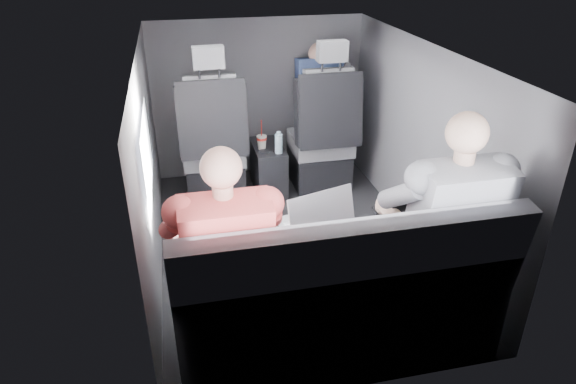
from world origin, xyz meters
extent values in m
plane|color=black|center=(0.00, 0.00, 0.00)|extent=(2.60, 2.60, 0.00)
plane|color=#B2B2AD|center=(0.00, 0.00, 1.35)|extent=(2.60, 2.60, 0.00)
cube|color=#56565B|center=(-0.90, 0.00, 0.68)|extent=(0.02, 2.60, 1.35)
cube|color=#56565B|center=(0.90, 0.00, 0.68)|extent=(0.02, 2.60, 1.35)
cube|color=#56565B|center=(0.00, 1.30, 0.68)|extent=(1.80, 0.02, 1.35)
cube|color=#56565B|center=(0.00, -1.30, 0.68)|extent=(1.80, 0.02, 1.35)
cube|color=white|center=(-0.88, -0.30, 0.90)|extent=(0.02, 0.75, 0.42)
cube|color=black|center=(0.45, 0.67, 0.80)|extent=(0.35, 0.11, 0.59)
cube|color=black|center=(-0.45, 0.92, 0.15)|extent=(0.46, 0.48, 0.30)
cube|color=slate|center=(-0.45, 0.90, 0.38)|extent=(0.48, 0.46, 0.14)
cube|color=slate|center=(-0.45, 0.70, 0.75)|extent=(0.38, 0.18, 0.61)
cube|color=black|center=(-0.67, 0.70, 0.72)|extent=(0.08, 0.21, 0.53)
cube|color=black|center=(-0.23, 0.70, 0.72)|extent=(0.08, 0.21, 0.53)
cube|color=black|center=(-0.45, 0.64, 0.74)|extent=(0.50, 0.11, 0.58)
cube|color=slate|center=(-0.45, 0.66, 1.19)|extent=(0.22, 0.10, 0.15)
cube|color=black|center=(0.45, 0.92, 0.15)|extent=(0.46, 0.48, 0.30)
cube|color=slate|center=(0.45, 0.90, 0.38)|extent=(0.48, 0.46, 0.14)
cube|color=slate|center=(0.45, 0.70, 0.75)|extent=(0.38, 0.18, 0.61)
cube|color=black|center=(0.23, 0.70, 0.72)|extent=(0.08, 0.21, 0.53)
cube|color=black|center=(0.67, 0.70, 0.72)|extent=(0.08, 0.21, 0.53)
cube|color=black|center=(0.45, 0.64, 0.74)|extent=(0.50, 0.11, 0.58)
cube|color=slate|center=(0.45, 0.66, 1.19)|extent=(0.22, 0.10, 0.15)
cube|color=black|center=(0.00, 0.88, 0.20)|extent=(0.24, 0.48, 0.40)
cylinder|color=black|center=(-0.05, 0.76, 0.41)|extent=(0.09, 0.09, 0.01)
cylinder|color=black|center=(0.06, 0.76, 0.41)|extent=(0.09, 0.09, 0.01)
cube|color=slate|center=(0.00, -1.02, 0.23)|extent=(1.60, 0.50, 0.45)
cube|color=slate|center=(0.00, -1.25, 0.68)|extent=(1.60, 0.17, 0.47)
cylinder|color=red|center=(-0.06, 0.83, 0.49)|extent=(0.08, 0.08, 0.02)
cylinder|color=white|center=(-0.06, 0.83, 0.51)|extent=(0.08, 0.08, 0.01)
cylinder|color=red|center=(-0.06, 0.83, 0.58)|extent=(0.01, 0.01, 0.13)
cylinder|color=#98B4CE|center=(0.06, 0.72, 0.48)|extent=(0.06, 0.06, 0.15)
cylinder|color=#98B4CE|center=(0.06, 0.72, 0.56)|extent=(0.04, 0.04, 0.02)
cube|color=silver|center=(-0.59, -0.72, 0.59)|extent=(0.31, 0.23, 0.02)
cube|color=silver|center=(-0.59, -0.74, 0.60)|extent=(0.26, 0.13, 0.00)
cube|color=silver|center=(-0.59, -0.66, 0.60)|extent=(0.09, 0.05, 0.00)
cube|color=silver|center=(-0.59, -0.87, 0.71)|extent=(0.31, 0.07, 0.22)
cube|color=silver|center=(-0.59, -0.86, 0.70)|extent=(0.28, 0.05, 0.19)
cube|color=#ADADB2|center=(-0.04, -0.70, 0.59)|extent=(0.43, 0.35, 0.02)
cube|color=silver|center=(-0.04, -0.71, 0.60)|extent=(0.33, 0.22, 0.00)
cube|color=#ADADB2|center=(-0.04, -0.62, 0.60)|extent=(0.12, 0.09, 0.00)
cube|color=#ADADB2|center=(-0.04, -0.86, 0.72)|extent=(0.37, 0.18, 0.24)
cube|color=silver|center=(-0.04, -0.85, 0.72)|extent=(0.33, 0.15, 0.21)
cube|color=black|center=(0.49, -0.74, 0.59)|extent=(0.38, 0.28, 0.02)
cube|color=black|center=(0.49, -0.76, 0.60)|extent=(0.30, 0.16, 0.00)
cube|color=black|center=(0.49, -0.67, 0.60)|extent=(0.11, 0.06, 0.00)
cube|color=black|center=(0.49, -0.90, 0.72)|extent=(0.36, 0.10, 0.24)
cube|color=silver|center=(0.49, -0.89, 0.71)|extent=(0.32, 0.08, 0.20)
cube|color=#2D2D32|center=(-0.65, -0.90, 0.51)|extent=(0.15, 0.43, 0.13)
cube|color=#2D2D32|center=(-0.44, -0.90, 0.51)|extent=(0.15, 0.43, 0.13)
cube|color=#2D2D32|center=(-0.65, -0.68, 0.23)|extent=(0.13, 0.13, 0.45)
cube|color=#2D2D32|center=(-0.44, -0.68, 0.23)|extent=(0.13, 0.13, 0.45)
cube|color=#CA5442|center=(-0.55, -1.10, 0.75)|extent=(0.39, 0.26, 0.53)
sphere|color=#D99E88|center=(-0.55, -1.07, 1.13)|extent=(0.17, 0.17, 0.17)
cylinder|color=#D99E88|center=(-0.74, -0.82, 0.66)|extent=(0.11, 0.27, 0.12)
cylinder|color=#D99E88|center=(-0.35, -0.82, 0.66)|extent=(0.11, 0.27, 0.12)
cube|color=navy|center=(0.42, -0.90, 0.52)|extent=(0.16, 0.46, 0.14)
cube|color=navy|center=(0.66, -0.90, 0.52)|extent=(0.16, 0.46, 0.14)
cube|color=navy|center=(0.42, -0.66, 0.23)|extent=(0.14, 0.14, 0.45)
cube|color=navy|center=(0.66, -0.66, 0.23)|extent=(0.14, 0.14, 0.45)
cube|color=slate|center=(0.54, -1.10, 0.78)|extent=(0.42, 0.29, 0.57)
sphere|color=tan|center=(0.54, -1.07, 1.19)|extent=(0.19, 0.19, 0.19)
cylinder|color=tan|center=(0.33, -0.82, 0.68)|extent=(0.12, 0.29, 0.13)
cylinder|color=tan|center=(0.75, -0.82, 0.68)|extent=(0.12, 0.29, 0.13)
cube|color=navy|center=(0.48, 1.08, 0.78)|extent=(0.38, 0.24, 0.55)
sphere|color=#D99E88|center=(0.48, 1.10, 1.08)|extent=(0.19, 0.19, 0.19)
cube|color=navy|center=(0.48, 1.14, 0.49)|extent=(0.32, 0.38, 0.11)
camera|label=1|loc=(-0.69, -2.97, 1.99)|focal=32.00mm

